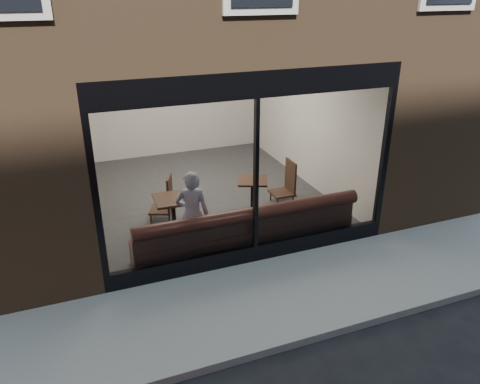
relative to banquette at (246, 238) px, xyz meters
name	(u,v)px	position (x,y,z in m)	size (l,w,h in m)	color
ground	(314,337)	(0.00, -2.45, -0.23)	(120.00, 120.00, 0.00)	black
sidewalk_near	(282,295)	(0.00, -1.45, -0.22)	(40.00, 2.00, 0.01)	gray
kerb_near	(316,336)	(0.00, -2.50, -0.17)	(40.00, 0.10, 0.12)	gray
host_building_pier_left	(15,109)	(-3.75, 5.55, 1.38)	(2.50, 12.00, 3.20)	brown
host_building_pier_right	(294,86)	(3.75, 5.55, 1.38)	(2.50, 12.00, 3.20)	brown
host_building_backfill	(147,78)	(0.00, 8.55, 1.38)	(5.00, 6.00, 3.20)	brown
cafe_floor	(204,194)	(0.00, 2.55, -0.21)	(6.00, 6.00, 0.00)	#2D2D30
cafe_ceiling	(199,48)	(0.00, 2.55, 2.97)	(6.00, 6.00, 0.00)	white
cafe_wall_back	(168,97)	(0.00, 5.54, 1.37)	(5.00, 5.00, 0.00)	silver
cafe_wall_left	(78,138)	(-2.49, 2.55, 1.37)	(6.00, 6.00, 0.00)	silver
cafe_wall_right	(305,115)	(2.49, 2.55, 1.37)	(6.00, 6.00, 0.00)	silver
storefront_kick	(255,253)	(0.00, -0.40, -0.08)	(5.00, 0.10, 0.30)	black
storefront_header	(257,84)	(0.00, -0.40, 2.77)	(5.00, 0.10, 0.40)	black
storefront_mullion	(256,177)	(0.00, -0.40, 1.32)	(0.06, 0.10, 2.50)	black
storefront_glass	(257,177)	(0.00, -0.43, 1.33)	(4.80, 4.80, 0.00)	white
banquette	(246,238)	(0.00, 0.00, 0.00)	(4.00, 0.55, 0.45)	black
person	(192,214)	(-0.91, 0.18, 0.55)	(0.57, 0.37, 1.55)	#9CA9D4
cafe_table_left	(173,199)	(-1.05, 0.98, 0.52)	(0.67, 0.67, 0.04)	black
cafe_table_right	(253,181)	(0.65, 1.26, 0.52)	(0.58, 0.58, 0.04)	black
cafe_chair_left	(161,210)	(-1.15, 1.64, 0.01)	(0.44, 0.44, 0.04)	black
cafe_chair_right	(282,193)	(1.44, 1.51, 0.01)	(0.47, 0.47, 0.04)	black
wall_poster	(83,148)	(-2.45, 2.03, 1.35)	(0.02, 0.57, 0.76)	white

